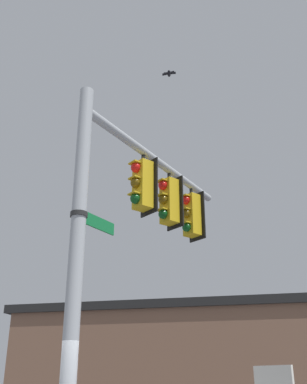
{
  "coord_description": "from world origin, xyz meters",
  "views": [
    {
      "loc": [
        -6.4,
        3.61,
        1.92
      ],
      "look_at": [
        0.76,
        -2.22,
        5.73
      ],
      "focal_mm": 43.28,
      "sensor_mm": 36.0,
      "label": 1
    }
  ],
  "objects_px": {
    "traffic_light_mid_inner": "(169,201)",
    "street_name_sign": "(89,219)",
    "traffic_light_nearest_pole": "(142,185)",
    "traffic_light_mid_outer": "(191,215)",
    "bird_flying": "(169,73)"
  },
  "relations": [
    {
      "from": "traffic_light_mid_inner",
      "to": "street_name_sign",
      "type": "bearing_deg",
      "value": 108.99
    },
    {
      "from": "traffic_light_nearest_pole",
      "to": "traffic_light_mid_outer",
      "type": "distance_m",
      "value": 2.21
    },
    {
      "from": "street_name_sign",
      "to": "bird_flying",
      "type": "xyz_separation_m",
      "value": [
        1.27,
        -3.01,
        5.17
      ]
    },
    {
      "from": "traffic_light_mid_inner",
      "to": "traffic_light_mid_outer",
      "type": "distance_m",
      "value": 1.1
    },
    {
      "from": "bird_flying",
      "to": "traffic_light_nearest_pole",
      "type": "bearing_deg",
      "value": 116.88
    },
    {
      "from": "traffic_light_mid_inner",
      "to": "traffic_light_nearest_pole",
      "type": "bearing_deg",
      "value": 108.85
    },
    {
      "from": "traffic_light_mid_outer",
      "to": "traffic_light_nearest_pole",
      "type": "bearing_deg",
      "value": 108.85
    },
    {
      "from": "traffic_light_nearest_pole",
      "to": "bird_flying",
      "type": "xyz_separation_m",
      "value": [
        0.73,
        -1.45,
        3.93
      ]
    },
    {
      "from": "bird_flying",
      "to": "traffic_light_mid_inner",
      "type": "bearing_deg",
      "value": 133.14
    },
    {
      "from": "traffic_light_mid_outer",
      "to": "bird_flying",
      "type": "distance_m",
      "value": 3.98
    },
    {
      "from": "traffic_light_nearest_pole",
      "to": "bird_flying",
      "type": "relative_size",
      "value": 4.05
    },
    {
      "from": "traffic_light_nearest_pole",
      "to": "traffic_light_mid_outer",
      "type": "bearing_deg",
      "value": -71.15
    },
    {
      "from": "traffic_light_nearest_pole",
      "to": "street_name_sign",
      "type": "relative_size",
      "value": 1.24
    },
    {
      "from": "traffic_light_nearest_pole",
      "to": "street_name_sign",
      "type": "distance_m",
      "value": 2.07
    },
    {
      "from": "traffic_light_mid_inner",
      "to": "bird_flying",
      "type": "xyz_separation_m",
      "value": [
        0.38,
        -0.4,
        3.93
      ]
    }
  ]
}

